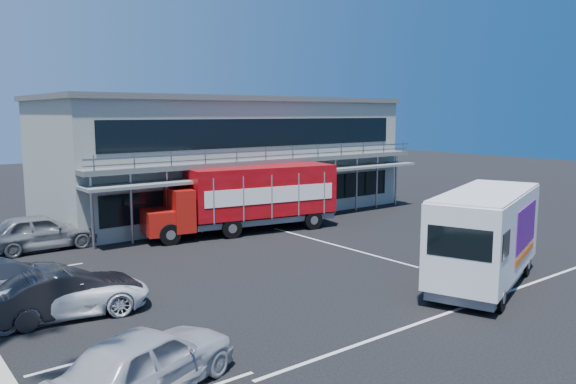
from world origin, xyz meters
TOP-DOWN VIEW (x-y plane):
  - ground at (0.00, 0.00)m, footprint 120.00×120.00m
  - building at (3.00, 14.94)m, footprint 22.40×12.00m
  - red_truck at (0.49, 8.21)m, footprint 10.64×4.17m
  - white_van at (1.99, -5.00)m, footprint 7.62×4.80m
  - parked_car_a at (-11.24, -5.05)m, footprint 5.05×3.47m
  - parked_car_b at (-11.11, 1.20)m, footprint 4.56×1.62m
  - parked_car_c at (-11.09, 1.39)m, footprint 5.45×3.29m
  - parked_car_d at (-12.50, 4.00)m, footprint 5.62×3.78m
  - parked_car_e at (-9.50, 10.80)m, footprint 5.05×2.05m

SIDE VIEW (x-z plane):
  - ground at x=0.00m, z-range 0.00..0.00m
  - parked_car_c at x=-11.09m, z-range 0.00..1.41m
  - parked_car_b at x=-11.11m, z-range 0.00..1.50m
  - parked_car_d at x=-12.50m, z-range 0.00..1.51m
  - parked_car_a at x=-11.24m, z-range 0.00..1.60m
  - parked_car_e at x=-9.50m, z-range 0.00..1.72m
  - white_van at x=1.99m, z-range 0.11..3.63m
  - red_truck at x=0.49m, z-range 0.17..3.67m
  - building at x=3.00m, z-range 0.01..7.31m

